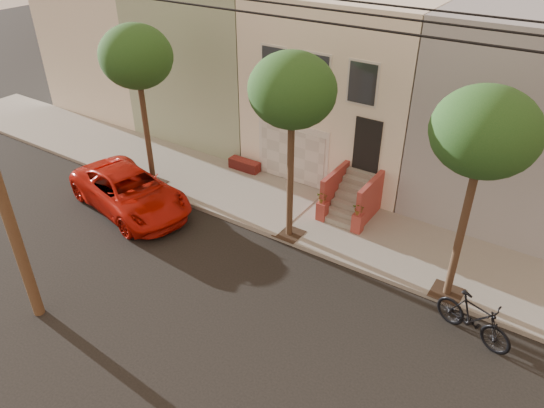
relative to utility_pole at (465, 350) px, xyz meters
The scene contains 9 objects.
ground 10.06m from the utility_pole, 158.20° to the left, with size 90.00×90.00×0.00m, color black.
sidewalk 12.78m from the utility_pole, 133.10° to the left, with size 40.00×3.70×0.15m, color gray.
house_row 16.53m from the utility_pole, 119.07° to the left, with size 33.10×11.70×7.00m.
tree_left 15.25m from the utility_pole, 152.26° to the left, with size 2.70×2.57×6.30m.
tree_mid 9.97m from the utility_pole, 134.59° to the left, with size 2.70×2.57×6.30m.
tree_right 7.26m from the utility_pole, 101.93° to the left, with size 2.70×2.57×6.30m.
utility_pole is the anchor object (origin of this frame).
pickup_truck 14.72m from the utility_pole, 157.34° to the left, with size 2.50×5.43×1.51m, color #B51409.
motorcycle 7.43m from the utility_pole, 94.82° to the left, with size 0.62×2.20×1.32m, color black.
Camera 1 is at (8.43, -8.39, 10.24)m, focal length 33.29 mm.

